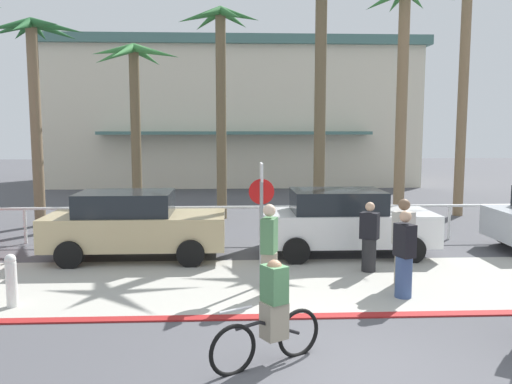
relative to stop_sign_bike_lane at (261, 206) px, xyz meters
The scene contains 20 objects.
ground_plane 6.25m from the stop_sign_bike_lane, 81.42° to the left, with size 80.00×80.00×0.00m, color #4C4C51.
sidewalk_strip 1.90m from the stop_sign_bike_lane, ahead, with size 44.00×4.00×0.02m, color #ADAAA0.
curb_paint 2.64m from the stop_sign_bike_lane, 64.02° to the right, with size 44.00×0.24×0.03m, color maroon.
building_backdrop 22.31m from the stop_sign_bike_lane, 90.91° to the left, with size 20.94×9.86×8.14m.
rail_fence 4.62m from the stop_sign_bike_lane, 78.60° to the left, with size 19.66×0.08×1.04m.
stop_sign_bike_lane is the anchor object (origin of this frame).
bollard_0 4.89m from the stop_sign_bike_lane, 166.77° to the right, with size 0.20×0.20×1.00m.
palm_tree_1 10.61m from the stop_sign_bike_lane, 133.82° to the left, with size 3.00×3.03×6.79m.
palm_tree_2 10.20m from the stop_sign_bike_lane, 114.65° to the left, with size 3.28×3.74×6.24m.
palm_tree_3 9.36m from the stop_sign_bike_lane, 96.37° to the left, with size 2.90×3.04×7.46m.
palm_tree_4 7.77m from the stop_sign_bike_lane, 69.95° to the left, with size 3.28×3.31×8.14m.
palm_tree_5 9.27m from the stop_sign_bike_lane, 53.23° to the left, with size 3.45×3.68×7.81m.
palm_tree_6 12.76m from the stop_sign_bike_lane, 47.72° to the left, with size 3.18×3.35×9.02m.
car_tan_1 4.03m from the stop_sign_bike_lane, 140.38° to the left, with size 4.40×2.02×1.69m.
car_white_2 3.60m from the stop_sign_bike_lane, 49.34° to the left, with size 4.40×2.02×1.69m.
cyclist_black_0 3.76m from the stop_sign_bike_lane, 91.15° to the right, with size 1.60×0.97×1.50m.
pedestrian_0 2.97m from the stop_sign_bike_lane, 18.42° to the right, with size 0.40×0.46×1.71m.
pedestrian_1 2.86m from the stop_sign_bike_lane, 21.76° to the left, with size 0.48×0.44×1.61m.
pedestrian_2 1.07m from the stop_sign_bike_lane, 80.48° to the right, with size 0.40×0.46×1.82m.
pedestrian_3 3.05m from the stop_sign_bike_lane, ahead, with size 0.46×0.40×1.82m.
Camera 1 is at (-1.53, -6.71, 3.27)m, focal length 37.55 mm.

